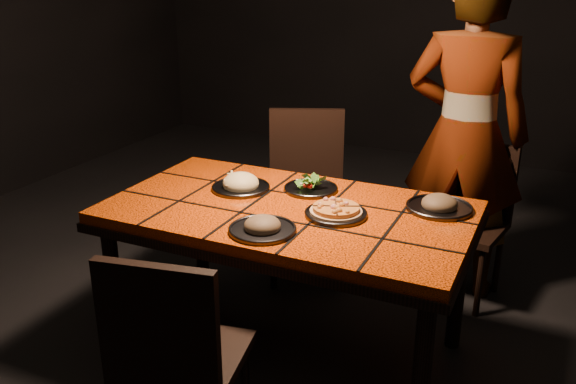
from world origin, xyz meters
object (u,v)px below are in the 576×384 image
at_px(dining_table, 288,223).
at_px(chair_far_right, 471,210).
at_px(chair_near, 174,353).
at_px(plate_pizza, 336,212).
at_px(diner, 465,135).
at_px(chair_far_left, 306,182).
at_px(plate_pasta, 241,185).

xyz_separation_m(dining_table, chair_far_right, (0.67, 0.96, -0.18)).
bearing_deg(chair_near, plate_pizza, -117.77).
height_order(chair_far_right, diner, diner).
relative_size(chair_far_left, diner, 0.54).
distance_m(chair_far_left, diner, 0.94).
relative_size(dining_table, diner, 0.90).
distance_m(chair_far_right, plate_pizza, 1.10).
xyz_separation_m(diner, plate_pasta, (-0.89, -0.88, -0.13)).
xyz_separation_m(dining_table, plate_pasta, (-0.30, 0.11, 0.10)).
bearing_deg(chair_far_left, plate_pizza, -81.73).
bearing_deg(plate_pasta, plate_pizza, -12.19).
distance_m(dining_table, plate_pizza, 0.25).
height_order(chair_near, plate_pizza, chair_near).
bearing_deg(diner, plate_pasta, 46.39).
xyz_separation_m(chair_far_right, diner, (-0.08, 0.03, 0.41)).
xyz_separation_m(plate_pizza, plate_pasta, (-0.53, 0.11, 0.01)).
bearing_deg(chair_near, dining_table, -102.81).
xyz_separation_m(chair_far_right, plate_pasta, (-0.97, -0.85, 0.28)).
bearing_deg(diner, chair_far_left, 12.76).
distance_m(diner, plate_pasta, 1.26).
xyz_separation_m(chair_near, chair_far_right, (0.70, 1.82, -0.03)).
bearing_deg(dining_table, plate_pizza, -1.93).
distance_m(chair_far_right, diner, 0.42).
bearing_deg(diner, chair_far_right, 161.12).
relative_size(chair_near, plate_pasta, 3.24).
distance_m(dining_table, diner, 1.17).
bearing_deg(diner, chair_near, 73.16).
distance_m(chair_near, diner, 1.99).
relative_size(chair_near, diner, 0.50).
height_order(chair_far_left, plate_pizza, chair_far_left).
height_order(chair_far_left, chair_far_right, chair_far_left).
relative_size(plate_pizza, plate_pasta, 1.06).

